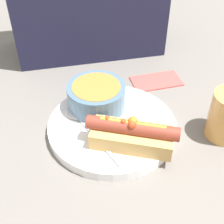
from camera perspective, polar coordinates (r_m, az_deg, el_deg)
ground_plane at (r=0.61m, az=0.00°, el=-3.31°), size 4.00×4.00×0.00m
dinner_plate at (r=0.60m, az=0.00°, el=-2.68°), size 0.24×0.24×0.02m
hot_dog at (r=0.54m, az=3.68°, el=-4.11°), size 0.16×0.11×0.06m
soup_bowl at (r=0.62m, az=-2.85°, el=3.06°), size 0.12×0.12×0.05m
spoon at (r=0.60m, az=-5.92°, el=-1.16°), size 0.08×0.17×0.01m
napkin at (r=0.74m, az=8.12°, el=5.71°), size 0.12×0.07×0.01m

